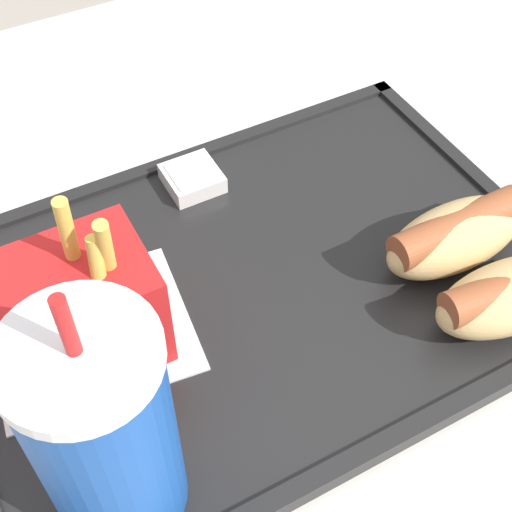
# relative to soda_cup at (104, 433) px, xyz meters

# --- Properties ---
(dining_table) EXTENTS (1.47, 0.82, 0.75)m
(dining_table) POSITION_rel_soda_cup_xyz_m (-0.11, -0.11, -0.46)
(dining_table) COLOR beige
(dining_table) RESTS_ON ground_plane
(food_tray) EXTENTS (0.43, 0.30, 0.01)m
(food_tray) POSITION_rel_soda_cup_xyz_m (-0.14, -0.10, -0.08)
(food_tray) COLOR black
(food_tray) RESTS_ON dining_table
(paper_napkin) EXTENTS (0.14, 0.12, 0.00)m
(paper_napkin) POSITION_rel_soda_cup_xyz_m (-0.02, -0.11, -0.07)
(paper_napkin) COLOR white
(paper_napkin) RESTS_ON food_tray
(soda_cup) EXTENTS (0.07, 0.07, 0.18)m
(soda_cup) POSITION_rel_soda_cup_xyz_m (0.00, 0.00, 0.00)
(soda_cup) COLOR #194CA5
(soda_cup) RESTS_ON food_tray
(hot_dog_near) EXTENTS (0.11, 0.05, 0.05)m
(hot_dog_near) POSITION_rel_soda_cup_xyz_m (-0.27, -0.05, -0.05)
(hot_dog_near) COLOR #DBB270
(hot_dog_near) RESTS_ON food_tray
(fries_carton) EXTENTS (0.09, 0.07, 0.13)m
(fries_carton) POSITION_rel_soda_cup_xyz_m (-0.02, -0.10, -0.03)
(fries_carton) COLOR red
(fries_carton) RESTS_ON food_tray
(sauce_cup_mayo) EXTENTS (0.04, 0.04, 0.02)m
(sauce_cup_mayo) POSITION_rel_soda_cup_xyz_m (-0.14, -0.21, -0.07)
(sauce_cup_mayo) COLOR silver
(sauce_cup_mayo) RESTS_ON food_tray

